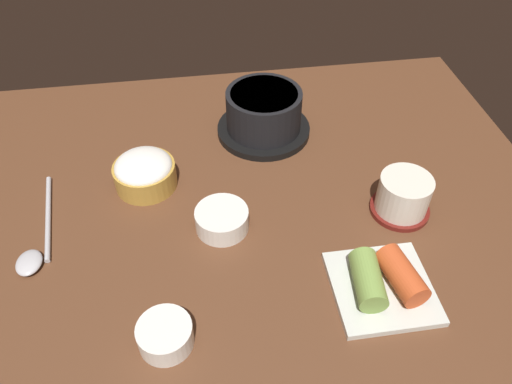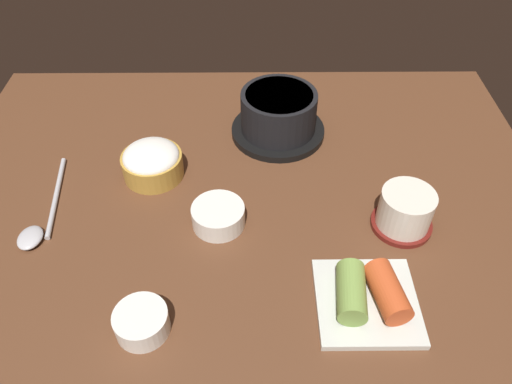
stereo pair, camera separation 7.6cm
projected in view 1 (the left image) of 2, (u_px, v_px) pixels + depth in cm
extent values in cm
cube|color=#56331E|center=(242.00, 202.00, 79.76)|extent=(100.00, 76.00, 2.00)
cylinder|color=black|center=(264.00, 129.00, 90.93)|extent=(17.02, 17.02, 1.27)
cylinder|color=black|center=(264.00, 110.00, 87.95)|extent=(13.50, 13.50, 7.24)
cylinder|color=#D15619|center=(264.00, 94.00, 85.62)|extent=(11.88, 11.88, 0.60)
cylinder|color=#B78C38|center=(145.00, 175.00, 79.90)|extent=(10.02, 10.02, 4.03)
ellipsoid|color=white|center=(143.00, 166.00, 78.49)|extent=(9.22, 9.22, 3.51)
cylinder|color=maroon|center=(399.00, 209.00, 76.78)|extent=(9.18, 9.18, 0.80)
cylinder|color=silver|center=(404.00, 194.00, 74.48)|extent=(7.94, 7.94, 5.78)
cylinder|color=#C6D18C|center=(407.00, 181.00, 72.66)|extent=(6.75, 6.75, 0.40)
cylinder|color=white|center=(222.00, 220.00, 73.44)|extent=(8.01, 8.01, 3.35)
cylinder|color=brown|center=(221.00, 213.00, 72.48)|extent=(6.57, 6.57, 0.50)
cube|color=silver|center=(382.00, 288.00, 66.19)|extent=(13.25, 13.25, 1.00)
cylinder|color=#7A9E47|center=(368.00, 280.00, 64.27)|extent=(4.60, 8.31, 3.77)
cylinder|color=#C64C23|center=(402.00, 275.00, 64.76)|extent=(5.23, 8.53, 3.77)
cylinder|color=white|center=(165.00, 335.00, 59.96)|extent=(6.88, 6.88, 3.27)
cylinder|color=#386B2D|center=(164.00, 329.00, 59.02)|extent=(5.64, 5.64, 0.50)
cylinder|color=#B7B7BC|center=(48.00, 217.00, 75.53)|extent=(3.16, 17.83, 0.80)
ellipsoid|color=#B7B7BC|center=(29.00, 263.00, 68.93)|extent=(3.60, 4.68, 1.26)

